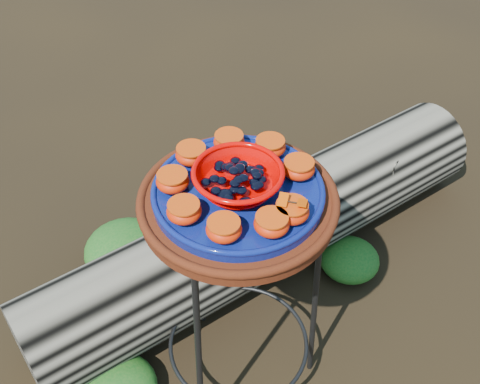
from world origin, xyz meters
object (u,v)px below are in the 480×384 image
red_bowl (238,180)px  driftwood_log (264,229)px  cobalt_plate (238,193)px  plant_stand (238,301)px  terracotta_saucer (238,203)px

red_bowl → driftwood_log: size_ratio=0.11×
cobalt_plate → plant_stand: bearing=0.0°
cobalt_plate → red_bowl: size_ratio=2.00×
terracotta_saucer → driftwood_log: bearing=46.6°
terracotta_saucer → red_bowl: 0.07m
plant_stand → terracotta_saucer: 0.37m
terracotta_saucer → driftwood_log: 0.72m
cobalt_plate → red_bowl: 0.04m
terracotta_saucer → driftwood_log: terracotta_saucer is taller
cobalt_plate → terracotta_saucer: bearing=0.0°
red_bowl → plant_stand: bearing=0.0°
plant_stand → red_bowl: bearing=0.0°
cobalt_plate → driftwood_log: cobalt_plate is taller
red_bowl → driftwood_log: (0.31, 0.33, -0.63)m
plant_stand → cobalt_plate: cobalt_plate is taller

